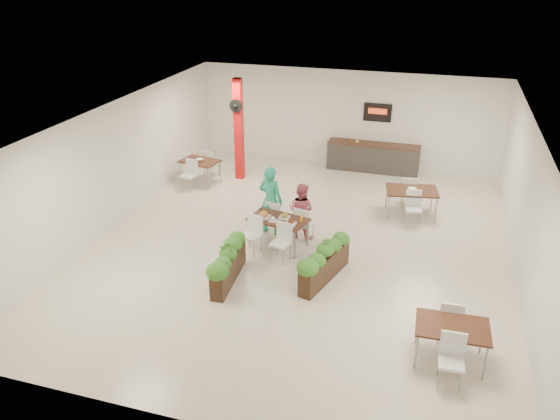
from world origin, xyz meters
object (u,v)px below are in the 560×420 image
object	(u,v)px
side_table_a	(200,164)
red_column	(239,129)
service_counter	(373,157)
planter_right	(325,260)
side_table_b	(412,193)
side_table_c	(452,332)
diner_woman	(301,211)
main_table	(278,223)
planter_left	(228,261)
diner_man	(271,200)

from	to	relation	value
side_table_a	red_column	bearing A→B (deg)	48.86
red_column	service_counter	size ratio (longest dim) A/B	1.07
service_counter	planter_right	distance (m)	7.06
side_table_a	side_table_b	size ratio (longest dim) A/B	1.00
red_column	side_table_c	xyz separation A→B (m)	(6.60, -7.18, -1.01)
red_column	diner_woman	world-z (taller)	red_column
red_column	planter_right	xyz separation A→B (m)	(3.92, -5.19, -1.15)
side_table_a	side_table_b	xyz separation A→B (m)	(6.50, -0.48, 0.02)
red_column	main_table	bearing A→B (deg)	-58.20
red_column	planter_right	distance (m)	6.61
red_column	service_counter	world-z (taller)	red_column
planter_right	side_table_a	size ratio (longest dim) A/B	1.12
diner_woman	planter_left	bearing A→B (deg)	81.02
red_column	planter_left	size ratio (longest dim) A/B	1.73
diner_man	side_table_a	size ratio (longest dim) A/B	1.09
red_column	side_table_b	distance (m)	5.70
planter_right	side_table_a	bearing A→B (deg)	138.25
planter_right	side_table_b	distance (m)	4.23
service_counter	planter_left	world-z (taller)	service_counter
service_counter	main_table	bearing A→B (deg)	-104.43
diner_man	side_table_b	size ratio (longest dim) A/B	1.09
red_column	diner_man	size ratio (longest dim) A/B	1.76
service_counter	planter_right	size ratio (longest dim) A/B	1.61
diner_man	side_table_b	bearing A→B (deg)	-135.19
main_table	side_table_a	xyz separation A→B (m)	(-3.51, 3.23, -0.01)
diner_man	diner_woman	size ratio (longest dim) A/B	1.25
diner_man	service_counter	bearing A→B (deg)	-97.08
side_table_a	diner_man	bearing A→B (deg)	-27.78
diner_man	side_table_b	world-z (taller)	diner_man
planter_left	red_column	bearing A→B (deg)	108.09
side_table_a	side_table_b	distance (m)	6.52
diner_man	side_table_b	xyz separation A→B (m)	(3.37, 2.10, -0.26)
service_counter	main_table	size ratio (longest dim) A/B	1.62
diner_man	side_table_c	size ratio (longest dim) A/B	1.11
main_table	diner_woman	size ratio (longest dim) A/B	1.28
main_table	side_table_b	distance (m)	4.06
diner_woman	side_table_c	bearing A→B (deg)	146.97
planter_left	side_table_c	bearing A→B (deg)	-16.11
main_table	side_table_a	bearing A→B (deg)	137.38
side_table_a	side_table_b	bearing A→B (deg)	7.53
side_table_b	side_table_c	distance (m)	6.03
side_table_b	side_table_c	size ratio (longest dim) A/B	1.02
red_column	diner_man	world-z (taller)	red_column
main_table	service_counter	bearing A→B (deg)	75.57
diner_woman	planter_right	xyz separation A→B (m)	(1.02, -1.83, -0.23)
diner_man	diner_woman	xyz separation A→B (m)	(0.80, 0.00, -0.18)
diner_woman	diner_man	bearing A→B (deg)	12.92
side_table_b	red_column	bearing A→B (deg)	156.55
planter_left	side_table_c	size ratio (longest dim) A/B	1.13
planter_left	side_table_b	xyz separation A→B (m)	(3.57, 4.57, 0.14)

